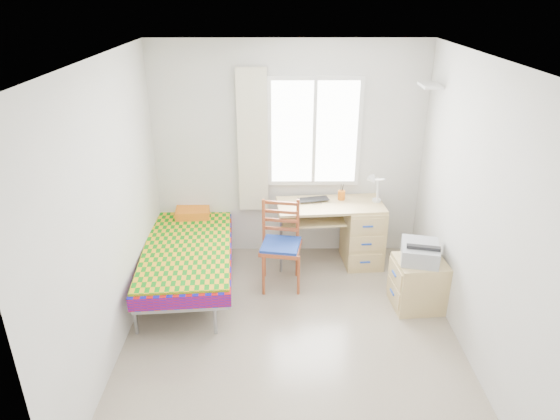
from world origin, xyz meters
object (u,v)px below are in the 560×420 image
Objects in this scene: desk at (357,231)px; cabinet at (418,284)px; bed at (189,247)px; printer at (420,252)px; chair at (281,240)px.

cabinet is at bearing -65.97° from desk.
printer is at bearing -16.26° from bed.
printer is (-0.01, 0.03, 0.37)m from cabinet.
bed is 1.65× the size of desk.
bed is 4.29× the size of printer.
desk is at bearing 113.56° from cabinet.
chair reaches higher than desk.
bed is at bearing 162.67° from cabinet.
printer is at bearing -65.75° from desk.
desk reaches higher than printer.
bed is 2.52m from cabinet.
cabinet is 1.10× the size of printer.
chair is 1.81× the size of cabinet.
cabinet is at bearing -16.89° from bed.
bed is 1.05m from chair.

